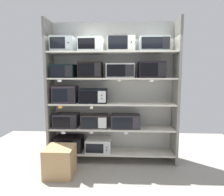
% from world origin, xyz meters
% --- Properties ---
extents(ground, '(6.47, 6.00, 0.02)m').
position_xyz_m(ground, '(0.00, -1.00, -0.01)').
color(ground, gray).
extents(back_panel, '(2.67, 0.04, 2.84)m').
position_xyz_m(back_panel, '(0.00, 0.25, 1.42)').
color(back_panel, '#B2B2AD').
rests_on(back_panel, ground).
extents(upright_left, '(0.05, 0.46, 2.84)m').
position_xyz_m(upright_left, '(-1.27, 0.00, 1.42)').
color(upright_left, gray).
rests_on(upright_left, ground).
extents(upright_right, '(0.05, 0.46, 2.84)m').
position_xyz_m(upright_right, '(1.27, 0.00, 1.42)').
color(upright_right, gray).
rests_on(upright_right, ground).
extents(shelf_0, '(2.47, 0.46, 0.03)m').
position_xyz_m(shelf_0, '(0.00, 0.00, 0.19)').
color(shelf_0, beige).
rests_on(shelf_0, ground).
extents(microwave_0, '(0.56, 0.37, 0.30)m').
position_xyz_m(microwave_0, '(-0.89, -0.00, 0.35)').
color(microwave_0, black).
rests_on(microwave_0, shelf_0).
extents(microwave_1, '(0.50, 0.44, 0.26)m').
position_xyz_m(microwave_1, '(-0.28, -0.00, 0.33)').
color(microwave_1, silver).
rests_on(microwave_1, shelf_0).
extents(price_tag_0, '(0.05, 0.00, 0.04)m').
position_xyz_m(price_tag_0, '(-0.94, -0.23, 0.15)').
color(price_tag_0, beige).
extents(shelf_1, '(2.47, 0.46, 0.03)m').
position_xyz_m(shelf_1, '(0.00, 0.00, 0.69)').
color(shelf_1, beige).
extents(microwave_2, '(0.48, 0.40, 0.28)m').
position_xyz_m(microwave_2, '(-0.94, -0.00, 0.84)').
color(microwave_2, '#29272E').
rests_on(microwave_2, shelf_1).
extents(microwave_3, '(0.52, 0.34, 0.26)m').
position_xyz_m(microwave_3, '(-0.35, -0.00, 0.84)').
color(microwave_3, '#342C2C').
rests_on(microwave_3, shelf_1).
extents(microwave_4, '(0.57, 0.36, 0.27)m').
position_xyz_m(microwave_4, '(0.27, -0.00, 0.84)').
color(microwave_4, '#2E292F').
rests_on(microwave_4, shelf_1).
extents(price_tag_1, '(0.08, 0.00, 0.05)m').
position_xyz_m(price_tag_1, '(-0.94, -0.23, 0.65)').
color(price_tag_1, white).
extents(price_tag_2, '(0.07, 0.00, 0.03)m').
position_xyz_m(price_tag_2, '(-0.39, -0.23, 0.66)').
color(price_tag_2, white).
extents(price_tag_3, '(0.07, 0.00, 0.04)m').
position_xyz_m(price_tag_3, '(0.28, -0.23, 0.65)').
color(price_tag_3, white).
extents(shelf_2, '(2.47, 0.46, 0.03)m').
position_xyz_m(shelf_2, '(0.00, 0.00, 1.20)').
color(shelf_2, beige).
extents(microwave_5, '(0.47, 0.37, 0.34)m').
position_xyz_m(microwave_5, '(-0.94, -0.00, 1.38)').
color(microwave_5, '#332A33').
rests_on(microwave_5, shelf_2).
extents(microwave_6, '(0.55, 0.34, 0.28)m').
position_xyz_m(microwave_6, '(-0.38, -0.00, 1.35)').
color(microwave_6, black).
rests_on(microwave_6, shelf_2).
extents(price_tag_4, '(0.08, 0.00, 0.04)m').
position_xyz_m(price_tag_4, '(-0.99, -0.23, 1.15)').
color(price_tag_4, orange).
extents(price_tag_5, '(0.06, 0.00, 0.05)m').
position_xyz_m(price_tag_5, '(-0.38, -0.23, 1.15)').
color(price_tag_5, beige).
extents(shelf_3, '(2.47, 0.46, 0.03)m').
position_xyz_m(shelf_3, '(0.00, 0.00, 1.70)').
color(shelf_3, beige).
extents(microwave_7, '(0.44, 0.43, 0.26)m').
position_xyz_m(microwave_7, '(-0.96, -0.00, 1.85)').
color(microwave_7, black).
rests_on(microwave_7, shelf_3).
extents(microwave_8, '(0.46, 0.43, 0.31)m').
position_xyz_m(microwave_8, '(-0.42, -0.00, 1.87)').
color(microwave_8, black).
rests_on(microwave_8, shelf_3).
extents(microwave_9, '(0.55, 0.39, 0.28)m').
position_xyz_m(microwave_9, '(0.16, -0.00, 1.85)').
color(microwave_9, '#9DA0A1').
rests_on(microwave_9, shelf_3).
extents(microwave_10, '(0.50, 0.43, 0.31)m').
position_xyz_m(microwave_10, '(0.77, -0.00, 1.87)').
color(microwave_10, black).
rests_on(microwave_10, shelf_3).
extents(price_tag_6, '(0.07, 0.00, 0.04)m').
position_xyz_m(price_tag_6, '(-0.98, -0.23, 1.66)').
color(price_tag_6, white).
extents(price_tag_7, '(0.05, 0.00, 0.03)m').
position_xyz_m(price_tag_7, '(0.15, -0.23, 1.66)').
color(price_tag_7, beige).
extents(price_tag_8, '(0.07, 0.00, 0.04)m').
position_xyz_m(price_tag_8, '(0.75, -0.23, 1.66)').
color(price_tag_8, white).
extents(shelf_4, '(2.47, 0.46, 0.03)m').
position_xyz_m(shelf_4, '(0.00, 0.00, 2.20)').
color(shelf_4, beige).
extents(microwave_11, '(0.44, 0.42, 0.30)m').
position_xyz_m(microwave_11, '(-0.96, -0.00, 2.37)').
color(microwave_11, '#99A5A6').
rests_on(microwave_11, shelf_4).
extents(microwave_12, '(0.47, 0.42, 0.26)m').
position_xyz_m(microwave_12, '(-0.41, -0.00, 2.35)').
color(microwave_12, silver).
rests_on(microwave_12, shelf_4).
extents(microwave_13, '(0.53, 0.40, 0.30)m').
position_xyz_m(microwave_13, '(0.18, -0.00, 2.37)').
color(microwave_13, silver).
rests_on(microwave_13, shelf_4).
extents(microwave_14, '(0.55, 0.36, 0.28)m').
position_xyz_m(microwave_14, '(0.81, -0.00, 2.36)').
color(microwave_14, '#98A6A3').
rests_on(microwave_14, shelf_4).
extents(shipping_carton, '(0.49, 0.49, 0.51)m').
position_xyz_m(shipping_carton, '(-0.89, -0.64, 0.26)').
color(shipping_carton, tan).
rests_on(shipping_carton, ground).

